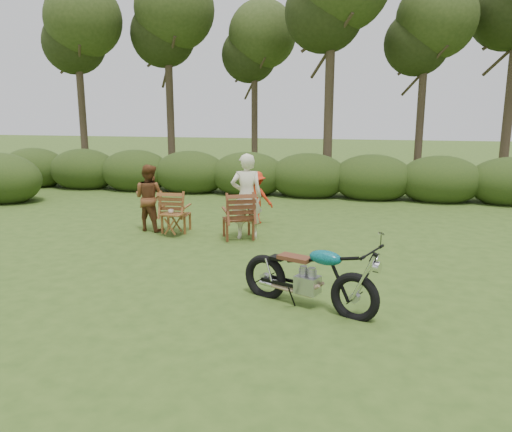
% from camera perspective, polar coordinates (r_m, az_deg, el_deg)
% --- Properties ---
extents(ground, '(80.00, 80.00, 0.00)m').
position_cam_1_polar(ground, '(7.63, -2.16, -9.11)').
color(ground, '#324C19').
rests_on(ground, ground).
extents(tree_line, '(22.52, 11.62, 8.14)m').
position_cam_1_polar(tree_line, '(16.69, 8.35, 15.64)').
color(tree_line, '#36291D').
rests_on(tree_line, ground).
extents(motorcycle, '(2.16, 1.47, 1.15)m').
position_cam_1_polar(motorcycle, '(7.29, 5.85, -10.20)').
color(motorcycle, '#0C979E').
rests_on(motorcycle, ground).
extents(lawn_chair_right, '(0.95, 0.95, 1.04)m').
position_cam_1_polar(lawn_chair_right, '(10.87, -2.02, -2.57)').
color(lawn_chair_right, '#5E2E17').
rests_on(lawn_chair_right, ground).
extents(lawn_chair_left, '(0.71, 0.71, 0.96)m').
position_cam_1_polar(lawn_chair_left, '(11.61, -9.06, -1.76)').
color(lawn_chair_left, brown).
rests_on(lawn_chair_left, ground).
extents(side_table, '(0.53, 0.46, 0.51)m').
position_cam_1_polar(side_table, '(11.15, -9.45, -1.00)').
color(side_table, brown).
rests_on(side_table, ground).
extents(cup, '(0.14, 0.14, 0.09)m').
position_cam_1_polar(cup, '(11.09, -9.70, 0.52)').
color(cup, beige).
rests_on(cup, side_table).
extents(adult_a, '(0.77, 0.62, 1.85)m').
position_cam_1_polar(adult_a, '(10.90, -1.07, -2.53)').
color(adult_a, '#EDE5C3').
rests_on(adult_a, ground).
extents(adult_b, '(0.85, 0.73, 1.53)m').
position_cam_1_polar(adult_b, '(11.85, -11.94, -1.59)').
color(adult_b, brown).
rests_on(adult_b, ground).
extents(child, '(0.88, 0.58, 1.28)m').
position_cam_1_polar(child, '(12.31, 0.01, -0.81)').
color(child, red).
rests_on(child, ground).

